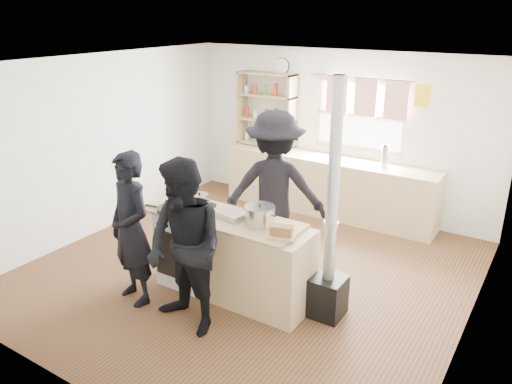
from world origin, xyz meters
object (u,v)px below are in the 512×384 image
cooking_island (233,257)px  stockpot_counter (260,216)px  skillet_greens (170,209)px  person_near_right (185,248)px  roast_tray (232,215)px  person_far (275,189)px  bread_board (281,232)px  flue_heater (329,259)px  stockpot_stove (200,200)px  person_near_left (131,229)px  thermos (385,157)px

cooking_island → stockpot_counter: 0.66m
skillet_greens → person_near_right: 0.87m
roast_tray → person_far: (-0.01, 0.93, 0.01)m
skillet_greens → bread_board: size_ratio=1.07×
skillet_greens → flue_heater: size_ratio=0.14×
skillet_greens → stockpot_stove: bearing=59.3°
roast_tray → person_near_left: (-0.84, -0.68, -0.12)m
stockpot_stove → person_far: person_far is taller
roast_tray → stockpot_counter: stockpot_counter is taller
stockpot_stove → person_near_right: bearing=-59.7°
stockpot_stove → person_far: (0.49, 0.85, -0.03)m
stockpot_stove → person_near_right: person_near_right is taller
cooking_island → stockpot_stove: stockpot_stove is taller
roast_tray → person_far: person_far is taller
cooking_island → person_near_left: 1.14m
person_near_left → person_far: (0.83, 1.61, 0.12)m
cooking_island → flue_heater: size_ratio=0.79×
roast_tray → flue_heater: 1.13m
bread_board → person_far: (-0.70, 1.06, -0.01)m
stockpot_counter → cooking_island: bearing=-176.2°
thermos → person_near_left: 3.78m
cooking_island → person_near_left: size_ratio=1.16×
cooking_island → bread_board: 0.86m
person_near_left → stockpot_stove: bearing=80.7°
person_near_left → bread_board: bearing=34.2°
roast_tray → person_near_left: size_ratio=0.20×
bread_board → person_near_right: 0.95m
thermos → person_far: person_far is taller
cooking_island → stockpot_stove: size_ratio=9.77×
roast_tray → person_near_right: size_ratio=0.20×
person_near_right → person_far: person_far is taller
cooking_island → skillet_greens: 0.88m
roast_tray → person_near_right: bearing=-90.9°
thermos → person_near_left: bearing=-114.7°
stockpot_stove → person_near_left: person_near_left is taller
roast_tray → stockpot_stove: size_ratio=1.72×
skillet_greens → roast_tray: roast_tray is taller
stockpot_counter → person_near_right: bearing=-115.2°
thermos → stockpot_counter: size_ratio=1.01×
thermos → stockpot_stove: thermos is taller
thermos → flue_heater: flue_heater is taller
stockpot_counter → person_far: size_ratio=0.16×
flue_heater → person_far: 1.36m
bread_board → person_near_left: person_near_left is taller
bread_board → stockpot_stove: bearing=170.1°
thermos → stockpot_stove: (-1.25, -2.67, -0.06)m
roast_tray → bread_board: bearing=-10.6°
stockpot_stove → person_far: 0.98m
roast_tray → flue_heater: size_ratio=0.14×
person_near_left → stockpot_counter: bearing=44.2°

